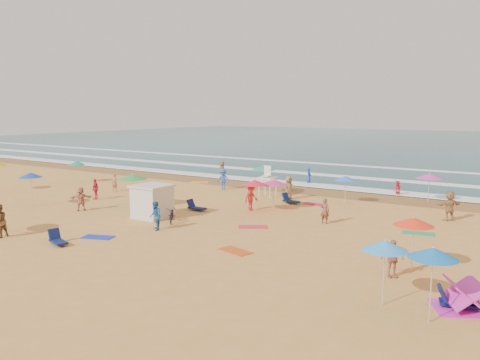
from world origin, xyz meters
The scene contains 12 objects.
ground centered at (0.00, 0.00, 0.00)m, with size 220.00×220.00×0.00m, color gold.
ocean centered at (0.00, 84.00, 0.00)m, with size 220.00×140.00×0.18m, color #0C4756.
wet_sand centered at (0.00, 12.50, 0.01)m, with size 220.00×220.00×0.00m, color olive.
surf_foam centered at (0.00, 21.32, 0.10)m, with size 200.00×18.70×0.05m.
cabana centered at (-2.71, -2.40, 1.00)m, with size 2.00×2.00×2.00m, color silver.
cabana_roof centered at (-2.71, -2.40, 2.06)m, with size 2.20×2.20×0.12m, color silver.
bicycle centered at (-0.81, -2.70, 0.47)m, with size 0.63×1.81×0.95m, color black.
lifeguard_stand centered at (-0.19, 8.05, 1.05)m, with size 1.20×1.20×2.10m, color white, non-canonical shape.
beach_umbrellas centered at (2.02, 0.48, 2.10)m, with size 54.50×25.53×0.82m.
loungers centered at (4.44, -3.47, 0.17)m, with size 61.27×18.98×0.34m.
towels centered at (-0.51, 0.09, 0.01)m, with size 43.73×21.77×0.03m.
beachgoers centered at (0.50, 4.25, 0.84)m, with size 45.51×27.55×2.15m.
Camera 1 is at (18.10, -23.97, 6.76)m, focal length 35.00 mm.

